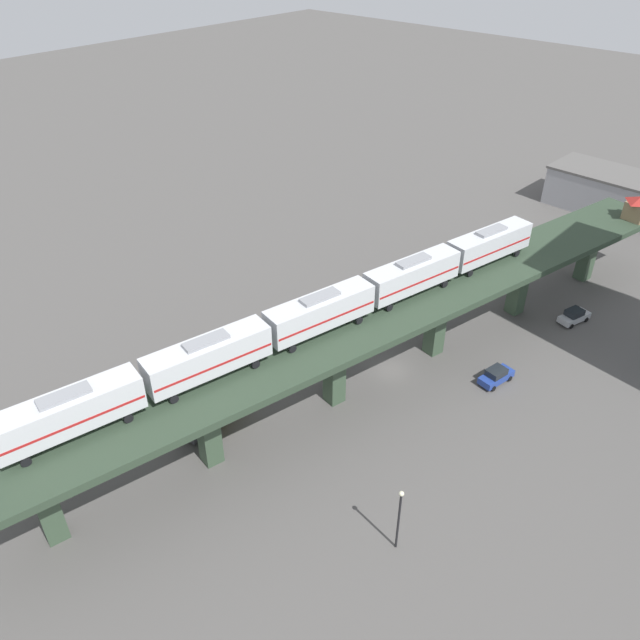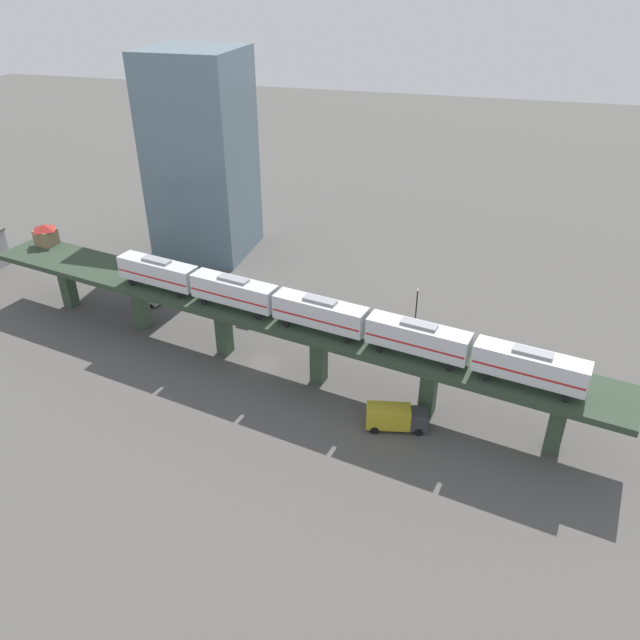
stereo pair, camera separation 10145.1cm
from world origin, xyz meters
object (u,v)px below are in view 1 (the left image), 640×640
street_car_silver (574,316)px  delivery_truck (209,410)px  street_lamp (399,515)px  signal_hut (639,207)px  street_car_blue (496,376)px  warehouse_building (634,198)px  subway_train (320,311)px

street_car_silver → delivery_truck: delivery_truck is taller
street_lamp → street_car_silver: bearing=94.2°
signal_hut → street_car_blue: 35.66m
street_car_silver → delivery_truck: 48.23m
signal_hut → street_car_silver: 19.21m
street_car_silver → street_lamp: 43.09m
signal_hut → warehouse_building: 22.88m
subway_train → street_car_silver: bearing=66.0°
subway_train → warehouse_building: subway_train is taller
subway_train → signal_hut: (14.24, 49.52, -0.74)m
signal_hut → street_lamp: 59.97m
signal_hut → street_car_blue: bearing=-91.8°
delivery_truck → street_lamp: bearing=2.1°
delivery_truck → subway_train: bearing=62.0°
street_lamp → warehouse_building: bearing=96.8°
signal_hut → street_lamp: bearing=-86.6°
street_car_silver → delivery_truck: size_ratio=0.63×
street_car_blue → street_lamp: street_lamp is taller
street_car_silver → street_car_blue: size_ratio=1.02×
subway_train → street_car_silver: (14.62, 32.85, -10.28)m
delivery_truck → street_lamp: street_lamp is taller
subway_train → street_car_silver: subway_train is taller
street_car_silver → street_car_blue: same height
subway_train → delivery_truck: size_ratio=8.22×
street_car_blue → signal_hut: bearing=88.2°
street_lamp → delivery_truck: bearing=-177.9°
warehouse_building → street_car_blue: bearing=-84.9°
street_lamp → warehouse_building: size_ratio=0.24×
street_car_blue → street_lamp: 25.79m
street_car_silver → street_car_blue: bearing=-94.6°
delivery_truck → street_car_blue: bearing=53.9°
street_car_silver → warehouse_building: bearing=99.7°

